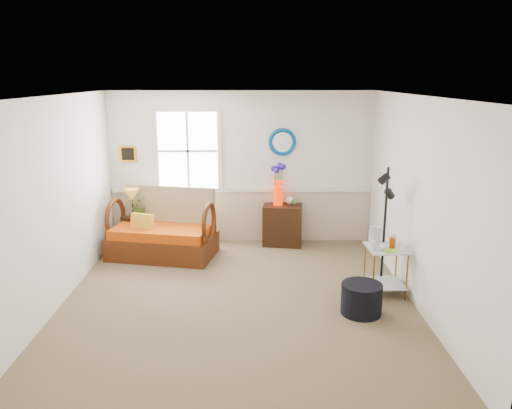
{
  "coord_description": "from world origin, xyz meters",
  "views": [
    {
      "loc": [
        0.18,
        -5.94,
        2.82
      ],
      "look_at": [
        0.24,
        0.62,
        1.14
      ],
      "focal_mm": 35.0,
      "sensor_mm": 36.0,
      "label": 1
    }
  ],
  "objects_px": {
    "lamp_stand": "(135,232)",
    "ottoman": "(361,299)",
    "side_table": "(385,271)",
    "floor_lamp": "(384,229)",
    "loveseat": "(162,224)",
    "cabinet": "(282,225)"
  },
  "relations": [
    {
      "from": "lamp_stand",
      "to": "cabinet",
      "type": "height_order",
      "value": "cabinet"
    },
    {
      "from": "floor_lamp",
      "to": "ottoman",
      "type": "relative_size",
      "value": 3.37
    },
    {
      "from": "lamp_stand",
      "to": "ottoman",
      "type": "distance_m",
      "value": 4.12
    },
    {
      "from": "cabinet",
      "to": "floor_lamp",
      "type": "bearing_deg",
      "value": -47.21
    },
    {
      "from": "ottoman",
      "to": "floor_lamp",
      "type": "bearing_deg",
      "value": 60.87
    },
    {
      "from": "floor_lamp",
      "to": "ottoman",
      "type": "height_order",
      "value": "floor_lamp"
    },
    {
      "from": "side_table",
      "to": "floor_lamp",
      "type": "xyz_separation_m",
      "value": [
        0.01,
        0.23,
        0.51
      ]
    },
    {
      "from": "loveseat",
      "to": "ottoman",
      "type": "relative_size",
      "value": 3.29
    },
    {
      "from": "ottoman",
      "to": "lamp_stand",
      "type": "bearing_deg",
      "value": 143.44
    },
    {
      "from": "cabinet",
      "to": "lamp_stand",
      "type": "bearing_deg",
      "value": -168.54
    },
    {
      "from": "lamp_stand",
      "to": "cabinet",
      "type": "bearing_deg",
      "value": 3.49
    },
    {
      "from": "cabinet",
      "to": "ottoman",
      "type": "height_order",
      "value": "cabinet"
    },
    {
      "from": "lamp_stand",
      "to": "cabinet",
      "type": "distance_m",
      "value": 2.51
    },
    {
      "from": "lamp_stand",
      "to": "side_table",
      "type": "relative_size",
      "value": 0.87
    },
    {
      "from": "cabinet",
      "to": "floor_lamp",
      "type": "height_order",
      "value": "floor_lamp"
    },
    {
      "from": "side_table",
      "to": "ottoman",
      "type": "distance_m",
      "value": 0.73
    },
    {
      "from": "lamp_stand",
      "to": "side_table",
      "type": "xyz_separation_m",
      "value": [
        3.74,
        -1.88,
        0.04
      ]
    },
    {
      "from": "loveseat",
      "to": "cabinet",
      "type": "xyz_separation_m",
      "value": [
        1.96,
        0.55,
        -0.19
      ]
    },
    {
      "from": "loveseat",
      "to": "ottoman",
      "type": "bearing_deg",
      "value": -25.18
    },
    {
      "from": "cabinet",
      "to": "ottoman",
      "type": "bearing_deg",
      "value": -64.75
    },
    {
      "from": "cabinet",
      "to": "side_table",
      "type": "distance_m",
      "value": 2.38
    },
    {
      "from": "cabinet",
      "to": "ottoman",
      "type": "distance_m",
      "value": 2.73
    }
  ]
}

